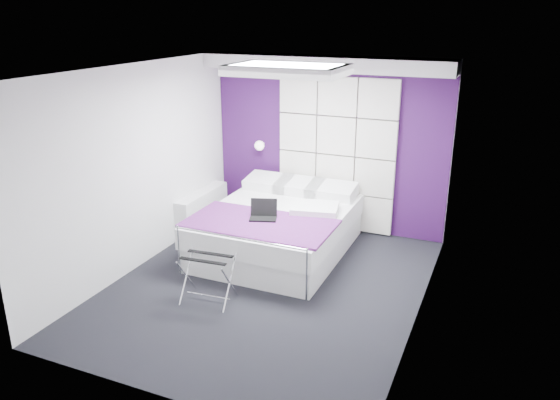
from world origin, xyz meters
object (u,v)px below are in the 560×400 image
Objects in this scene: wall_lamp at (261,145)px; laptop at (265,213)px; bed at (278,228)px; luggage_rack at (208,279)px; nightstand at (273,189)px; radiator at (202,211)px.

laptop is (0.74, -1.47, -0.52)m from wall_lamp.
bed reaches higher than luggage_rack.
bed is 1.15m from nightstand.
radiator reaches higher than nightstand.
wall_lamp is 1.56m from bed.
bed is 1.60m from luggage_rack.
nightstand is at bearing 91.96° from luggage_rack.
laptop reaches higher than bed.
laptop is (1.38, -0.71, 0.40)m from radiator.
wall_lamp is 2.86m from luggage_rack.
luggage_rack is (0.33, -2.60, -0.27)m from nightstand.
wall_lamp is 0.12× the size of radiator.
radiator is 3.48× the size of laptop.
laptop is at bearing -70.31° from nightstand.
wall_lamp is at bearing 125.54° from bed.
radiator is 1.42m from bed.
bed is 5.12× the size of nightstand.
luggage_rack is 1.64× the size of laptop.
radiator is at bearing -130.10° from wall_lamp.
laptop is (-0.01, -0.42, 0.37)m from bed.
bed is 0.55m from laptop.
radiator is 1.16m from nightstand.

